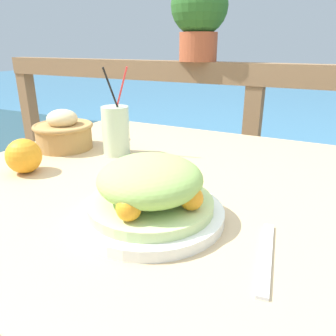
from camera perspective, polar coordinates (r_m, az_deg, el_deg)
The scene contains 9 objects.
patio_table at distance 0.80m, azimuth 0.98°, elevation -8.66°, with size 1.07×0.94×0.76m.
railing_fence at distance 1.48m, azimuth 14.51°, elevation 7.98°, with size 2.80×0.08×0.98m.
sea_backdrop at distance 4.01m, azimuth 21.99°, elevation 7.82°, with size 12.00×4.00×0.52m.
salad_plate at distance 0.57m, azimuth -3.04°, elevation -4.42°, with size 0.26×0.26×0.12m.
drink_glass at distance 0.92m, azimuth -9.06°, elevation 6.48°, with size 0.09×0.08×0.24m.
bread_basket at distance 1.02m, azimuth -17.71°, elevation 5.95°, with size 0.17×0.17×0.12m.
potted_plant at distance 1.53m, azimuth 5.45°, elevation 25.18°, with size 0.24×0.24×0.34m.
knife at distance 0.52m, azimuth 16.71°, elevation -14.47°, with size 0.04×0.18×0.00m.
orange_near_basket at distance 0.86m, azimuth -23.82°, elevation 1.93°, with size 0.08×0.08×0.08m.
Camera 1 is at (0.30, -0.63, 1.06)m, focal length 35.00 mm.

